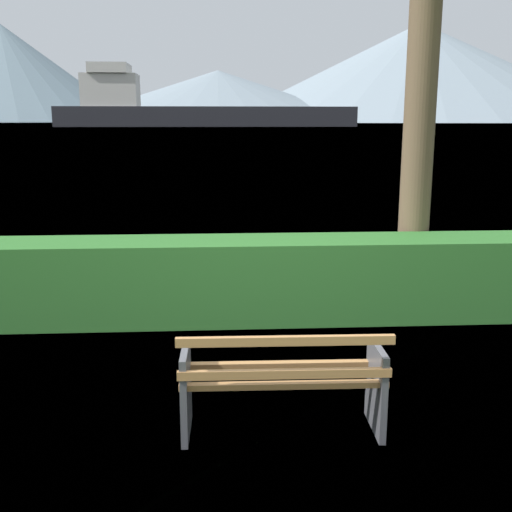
{
  "coord_description": "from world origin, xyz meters",
  "views": [
    {
      "loc": [
        -0.46,
        -4.31,
        2.33
      ],
      "look_at": [
        0.0,
        3.19,
        0.66
      ],
      "focal_mm": 43.11,
      "sensor_mm": 36.0,
      "label": 1
    }
  ],
  "objects": [
    {
      "name": "park_bench",
      "position": [
        -0.0,
        -0.06,
        0.42
      ],
      "size": [
        1.53,
        0.6,
        0.87
      ],
      "color": "#A0703F",
      "rests_on": "ground_plane"
    },
    {
      "name": "ground_plane",
      "position": [
        0.0,
        0.0,
        0.0
      ],
      "size": [
        1400.0,
        1400.0,
        0.0
      ],
      "primitive_type": "plane",
      "color": "#567A38"
    },
    {
      "name": "distant_hills",
      "position": [
        57.62,
        580.11,
        41.02
      ],
      "size": [
        693.31,
        368.87,
        89.65
      ],
      "color": "slate",
      "rests_on": "ground_plane"
    },
    {
      "name": "cargo_ship_large",
      "position": [
        -11.53,
        206.52,
        5.59
      ],
      "size": [
        98.47,
        16.82,
        20.0
      ],
      "color": "#232328",
      "rests_on": "water_surface"
    },
    {
      "name": "water_surface",
      "position": [
        0.0,
        307.91,
        0.0
      ],
      "size": [
        620.0,
        620.0,
        0.0
      ],
      "primitive_type": "plane",
      "color": "#7A99A8",
      "rests_on": "ground_plane"
    },
    {
      "name": "hedge_row",
      "position": [
        0.0,
        2.72,
        0.48
      ],
      "size": [
        9.03,
        0.82,
        0.96
      ],
      "primitive_type": "cube",
      "color": "#2D6B28",
      "rests_on": "ground_plane"
    }
  ]
}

